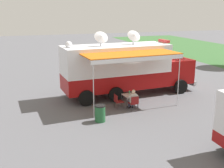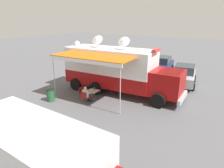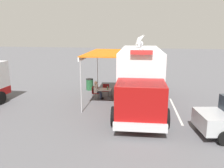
# 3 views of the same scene
# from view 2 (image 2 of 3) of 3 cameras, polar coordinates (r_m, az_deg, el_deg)

# --- Properties ---
(ground_plane) EXTENTS (100.00, 100.00, 0.00)m
(ground_plane) POSITION_cam_2_polar(r_m,az_deg,el_deg) (16.68, -0.63, -1.91)
(ground_plane) COLOR #5B5B60
(lot_stripe) EXTENTS (0.39, 4.80, 0.01)m
(lot_stripe) POSITION_cam_2_polar(r_m,az_deg,el_deg) (17.81, 7.53, -0.74)
(lot_stripe) COLOR silver
(lot_stripe) RESTS_ON ground
(command_truck) EXTENTS (5.28, 9.61, 4.53)m
(command_truck) POSITION_cam_2_polar(r_m,az_deg,el_deg) (15.72, 1.63, 4.25)
(command_truck) COLOR #9E0F0F
(command_truck) RESTS_ON ground
(folding_table) EXTENTS (0.84, 0.84, 0.73)m
(folding_table) POSITION_cam_2_polar(r_m,az_deg,el_deg) (14.65, -5.55, -2.12)
(folding_table) COLOR silver
(folding_table) RESTS_ON ground
(water_bottle) EXTENTS (0.07, 0.07, 0.22)m
(water_bottle) POSITION_cam_2_polar(r_m,az_deg,el_deg) (14.69, -5.03, -1.38)
(water_bottle) COLOR #3F9959
(water_bottle) RESTS_ON folding_table
(folding_chair_at_table) EXTENTS (0.51, 0.51, 0.87)m
(folding_chair_at_table) POSITION_cam_2_polar(r_m,az_deg,el_deg) (14.17, -7.71, -3.62)
(folding_chair_at_table) COLOR maroon
(folding_chair_at_table) RESTS_ON ground
(folding_chair_beside_table) EXTENTS (0.51, 0.51, 0.87)m
(folding_chair_beside_table) POSITION_cam_2_polar(r_m,az_deg,el_deg) (15.11, -8.42, -2.23)
(folding_chair_beside_table) COLOR maroon
(folding_chair_beside_table) RESTS_ON ground
(seated_responder) EXTENTS (0.68, 0.57, 1.25)m
(seated_responder) POSITION_cam_2_polar(r_m,az_deg,el_deg) (14.26, -7.27, -2.86)
(seated_responder) COLOR silver
(seated_responder) RESTS_ON ground
(trash_bin) EXTENTS (0.57, 0.57, 0.91)m
(trash_bin) POSITION_cam_2_polar(r_m,az_deg,el_deg) (15.17, -16.97, -3.01)
(trash_bin) COLOR #235B33
(trash_bin) RESTS_ON ground
(support_truck) EXTENTS (2.46, 6.85, 2.70)m
(support_truck) POSITION_cam_2_polar(r_m,az_deg,el_deg) (7.01, -18.75, -21.52)
(support_truck) COLOR white
(support_truck) RESTS_ON ground
(car_behind_truck) EXTENTS (4.38, 2.39, 1.76)m
(car_behind_truck) POSITION_cam_2_polar(r_m,az_deg,el_deg) (22.83, 13.95, 5.41)
(car_behind_truck) COLOR navy
(car_behind_truck) RESTS_ON ground
(car_far_corner) EXTENTS (4.46, 2.57, 1.76)m
(car_far_corner) POSITION_cam_2_polar(r_m,az_deg,el_deg) (19.07, 19.70, 2.37)
(car_far_corner) COLOR #B2B5BA
(car_far_corner) RESTS_ON ground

